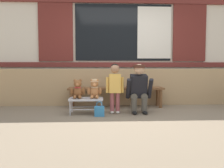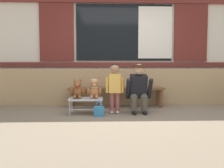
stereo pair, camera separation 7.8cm
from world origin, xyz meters
name	(u,v)px [view 1 (the left image)]	position (x,y,z in m)	size (l,w,h in m)	color
ground_plane	(134,117)	(0.00, 0.00, 0.00)	(60.00, 60.00, 0.00)	#756651
brick_low_wall	(125,87)	(0.00, 1.43, 0.42)	(7.72, 0.25, 0.85)	tan
shop_facade	(123,31)	(0.00, 1.94, 1.81)	(7.87, 0.26, 3.62)	beige
wooden_bench_long	(116,90)	(-0.24, 1.06, 0.37)	(2.10, 0.40, 0.44)	brown
small_display_bench	(86,100)	(-0.86, 0.36, 0.27)	(0.64, 0.36, 0.30)	#BCBCC1
teddy_bear_plain	(78,90)	(-1.02, 0.36, 0.46)	(0.28, 0.26, 0.36)	brown
teddy_bear_with_hat	(95,89)	(-0.70, 0.36, 0.47)	(0.28, 0.27, 0.36)	#A86B3D
child_standing	(115,83)	(-0.31, 0.36, 0.59)	(0.35, 0.18, 0.96)	#994C4C
adult_crouching	(139,88)	(0.16, 0.40, 0.48)	(0.50, 0.49, 0.95)	#4C473D
handbag_on_ground	(99,111)	(-0.61, 0.10, 0.10)	(0.18, 0.11, 0.27)	teal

